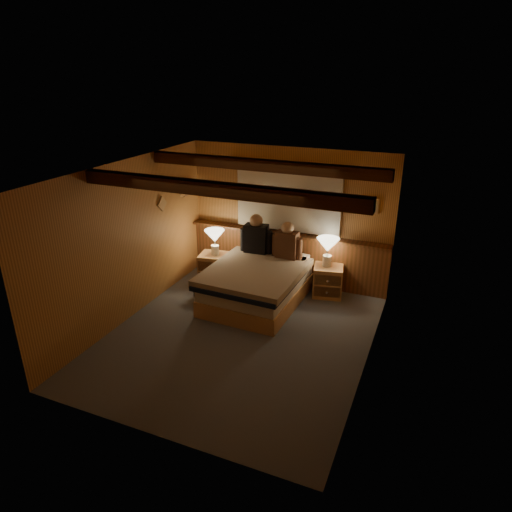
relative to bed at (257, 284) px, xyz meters
The scene contains 19 objects.
floor 1.13m from the bed, 80.71° to the right, with size 4.20×4.20×0.00m, color #4D515C.
ceiling 2.34m from the bed, 80.71° to the right, with size 4.20×4.20×0.00m, color tan.
wall_back 1.37m from the bed, 80.44° to the left, with size 3.60×3.60×0.00m, color #C88B47.
wall_left 2.13m from the bed, 146.76° to the right, with size 4.20×4.20×0.00m, color #C88B47.
wall_right 2.41m from the bed, 28.35° to the right, with size 4.20×4.20×0.00m, color #C88B47.
wall_front 3.29m from the bed, 86.85° to the right, with size 3.60×3.60×0.00m, color #C88B47.
wainscot 1.00m from the bed, 79.82° to the left, with size 3.60×0.23×0.94m.
curtain_window 1.55m from the bed, 79.75° to the left, with size 2.18×0.09×1.11m.
ceiling_beams 2.19m from the bed, 79.22° to the right, with size 3.60×1.65×0.16m.
coat_rail 2.11m from the bed, 161.71° to the left, with size 0.05×0.55×0.24m.
framed_print 2.20m from the bed, 33.58° to the left, with size 0.30×0.04×0.25m.
bed is the anchor object (origin of this frame).
nightstand_left 1.12m from the bed, 156.79° to the left, with size 0.54×0.50×0.52m.
nightstand_right 1.23m from the bed, 34.42° to the left, with size 0.56×0.52×0.53m.
lamp_left 1.20m from the bed, 155.72° to the left, with size 0.35×0.35×0.46m.
lamp_right 1.32m from the bed, 36.57° to the left, with size 0.38×0.38×0.49m.
person_left 0.89m from the bed, 113.46° to the left, with size 0.58×0.26×0.70m.
person_right 0.86m from the bed, 62.37° to the left, with size 0.54×0.22×0.65m.
duffel_bag 0.81m from the bed, behind, with size 0.54×0.35×0.37m.
Camera 1 is at (2.40, -5.13, 3.58)m, focal length 32.00 mm.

